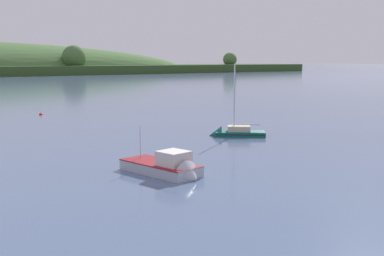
{
  "coord_description": "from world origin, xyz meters",
  "views": [
    {
      "loc": [
        -19.87,
        -5.76,
        8.13
      ],
      "look_at": [
        5.17,
        34.54,
        1.43
      ],
      "focal_mm": 45.59,
      "sensor_mm": 36.0,
      "label": 1
    }
  ],
  "objects": [
    {
      "name": "sailboat_near_mooring",
      "position": [
        10.99,
        35.64,
        0.17
      ],
      "size": [
        6.08,
        5.12,
        8.69
      ],
      "rotation": [
        0.0,
        0.0,
        2.54
      ],
      "color": "#0F564C",
      "rests_on": "ground"
    },
    {
      "name": "fishing_boat_moored",
      "position": [
        -3.51,
        23.94,
        0.32
      ],
      "size": [
        4.03,
        7.12,
        4.18
      ],
      "rotation": [
        0.0,
        0.0,
        4.96
      ],
      "color": "#ADB2BC",
      "rests_on": "ground"
    },
    {
      "name": "mooring_buoy_off_fishing_boat",
      "position": [
        -1.13,
        66.72,
        0.0
      ],
      "size": [
        0.58,
        0.58,
        0.66
      ],
      "color": "red",
      "rests_on": "ground"
    }
  ]
}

